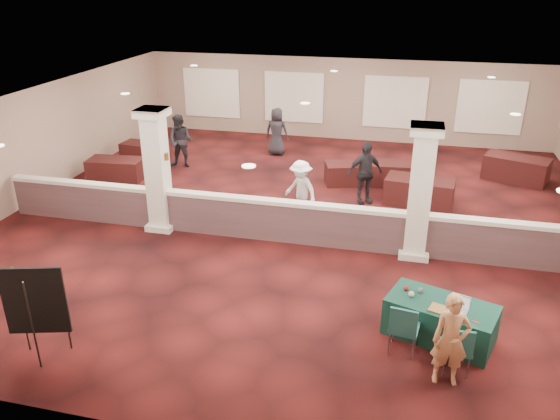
% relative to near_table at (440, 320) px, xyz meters
% --- Properties ---
extents(ground, '(16.00, 16.00, 0.00)m').
position_rel_near_table_xyz_m(ground, '(-3.50, 4.66, -0.37)').
color(ground, '#4F1413').
rests_on(ground, ground).
extents(wall_back, '(16.00, 0.04, 3.20)m').
position_rel_near_table_xyz_m(wall_back, '(-3.50, 12.66, 1.23)').
color(wall_back, gray).
rests_on(wall_back, ground).
extents(wall_front, '(16.00, 0.04, 3.20)m').
position_rel_near_table_xyz_m(wall_front, '(-3.50, -3.34, 1.23)').
color(wall_front, gray).
rests_on(wall_front, ground).
extents(wall_left, '(0.04, 16.00, 3.20)m').
position_rel_near_table_xyz_m(wall_left, '(-11.50, 4.66, 1.23)').
color(wall_left, gray).
rests_on(wall_left, ground).
extents(ceiling, '(16.00, 16.00, 0.02)m').
position_rel_near_table_xyz_m(ceiling, '(-3.50, 4.66, 2.83)').
color(ceiling, silver).
rests_on(ceiling, wall_back).
extents(partition_wall, '(15.60, 0.28, 1.10)m').
position_rel_near_table_xyz_m(partition_wall, '(-3.50, 3.16, 0.20)').
color(partition_wall, '#503638').
rests_on(partition_wall, ground).
extents(column_left, '(0.72, 0.72, 3.20)m').
position_rel_near_table_xyz_m(column_left, '(-7.00, 3.16, 1.27)').
color(column_left, silver).
rests_on(column_left, ground).
extents(column_right, '(0.72, 0.72, 3.20)m').
position_rel_near_table_xyz_m(column_right, '(-0.50, 3.16, 1.27)').
color(column_right, silver).
rests_on(column_right, ground).
extents(sconce_left, '(0.12, 0.12, 0.18)m').
position_rel_near_table_xyz_m(sconce_left, '(-7.28, 3.16, 1.63)').
color(sconce_left, brown).
rests_on(sconce_left, column_left).
extents(sconce_right, '(0.12, 0.12, 0.18)m').
position_rel_near_table_xyz_m(sconce_right, '(-6.72, 3.16, 1.63)').
color(sconce_right, brown).
rests_on(sconce_right, column_left).
extents(near_table, '(2.13, 1.52, 0.74)m').
position_rel_near_table_xyz_m(near_table, '(0.00, 0.00, 0.00)').
color(near_table, '#0E3426').
rests_on(near_table, ground).
extents(conf_chair_main, '(0.52, 0.52, 0.95)m').
position_rel_near_table_xyz_m(conf_chair_main, '(0.23, -0.99, 0.19)').
color(conf_chair_main, '#1E5758').
rests_on(conf_chair_main, ground).
extents(conf_chair_side, '(0.57, 0.57, 1.00)m').
position_rel_near_table_xyz_m(conf_chair_side, '(-0.65, -0.66, 0.22)').
color(conf_chair_side, '#1E5758').
rests_on(conf_chair_side, ground).
extents(easel_board, '(1.03, 0.62, 1.79)m').
position_rel_near_table_xyz_m(easel_board, '(-6.74, -2.22, 0.77)').
color(easel_board, black).
rests_on(easel_board, ground).
extents(woman, '(0.62, 0.44, 1.63)m').
position_rel_near_table_xyz_m(woman, '(0.08, -1.21, 0.45)').
color(woman, tan).
rests_on(woman, ground).
extents(far_table_front_left, '(1.82, 1.04, 0.70)m').
position_rel_near_table_xyz_m(far_table_front_left, '(-10.00, 6.19, -0.02)').
color(far_table_front_left, black).
rests_on(far_table_front_left, ground).
extents(far_table_front_center, '(1.81, 1.29, 0.66)m').
position_rel_near_table_xyz_m(far_table_front_center, '(-2.53, 7.66, -0.04)').
color(far_table_front_center, black).
rests_on(far_table_front_center, ground).
extents(far_table_front_right, '(2.03, 1.21, 0.78)m').
position_rel_near_table_xyz_m(far_table_front_right, '(-0.42, 6.41, 0.02)').
color(far_table_front_right, black).
rests_on(far_table_front_right, ground).
extents(far_table_back_left, '(1.66, 0.93, 0.65)m').
position_rel_near_table_xyz_m(far_table_back_left, '(-9.99, 8.21, -0.04)').
color(far_table_back_left, black).
rests_on(far_table_back_left, ground).
extents(far_table_back_center, '(1.84, 1.04, 0.71)m').
position_rel_near_table_xyz_m(far_table_back_center, '(-1.50, 7.86, -0.01)').
color(far_table_back_center, black).
rests_on(far_table_back_center, ground).
extents(far_table_back_right, '(2.16, 1.62, 0.78)m').
position_rel_near_table_xyz_m(far_table_back_right, '(2.61, 9.20, 0.02)').
color(far_table_back_right, black).
rests_on(far_table_back_right, ground).
extents(attendee_a, '(0.90, 0.53, 1.83)m').
position_rel_near_table_xyz_m(attendee_a, '(-8.45, 7.92, 0.55)').
color(attendee_a, black).
rests_on(attendee_a, ground).
extents(attendee_b, '(1.15, 0.96, 1.64)m').
position_rel_near_table_xyz_m(attendee_b, '(-3.58, 4.66, 0.45)').
color(attendee_b, silver).
rests_on(attendee_b, ground).
extents(attendee_c, '(1.19, 1.01, 1.84)m').
position_rel_near_table_xyz_m(attendee_c, '(-2.00, 6.16, 0.55)').
color(attendee_c, black).
rests_on(attendee_c, ground).
extents(attendee_d, '(0.89, 0.52, 1.74)m').
position_rel_near_table_xyz_m(attendee_d, '(-5.57, 10.03, 0.50)').
color(attendee_d, black).
rests_on(attendee_d, ground).
extents(laptop_base, '(0.39, 0.33, 0.02)m').
position_rel_near_table_xyz_m(laptop_base, '(0.27, -0.14, 0.38)').
color(laptop_base, silver).
rests_on(laptop_base, near_table).
extents(laptop_screen, '(0.32, 0.12, 0.22)m').
position_rel_near_table_xyz_m(laptop_screen, '(0.31, -0.03, 0.50)').
color(laptop_screen, silver).
rests_on(laptop_screen, near_table).
extents(screen_glow, '(0.29, 0.10, 0.19)m').
position_rel_near_table_xyz_m(screen_glow, '(0.31, -0.04, 0.48)').
color(screen_glow, '#B0B8D3').
rests_on(screen_glow, near_table).
extents(knitting, '(0.48, 0.42, 0.03)m').
position_rel_near_table_xyz_m(knitting, '(-0.03, -0.26, 0.38)').
color(knitting, orange).
rests_on(knitting, near_table).
extents(yarn_cream, '(0.11, 0.11, 0.11)m').
position_rel_near_table_xyz_m(yarn_cream, '(-0.56, 0.08, 0.42)').
color(yarn_cream, beige).
rests_on(yarn_cream, near_table).
extents(yarn_red, '(0.10, 0.10, 0.10)m').
position_rel_near_table_xyz_m(yarn_red, '(-0.65, 0.27, 0.42)').
color(yarn_red, maroon).
rests_on(yarn_red, near_table).
extents(yarn_grey, '(0.11, 0.11, 0.11)m').
position_rel_near_table_xyz_m(yarn_grey, '(-0.39, 0.26, 0.42)').
color(yarn_grey, '#4C4C51').
rests_on(yarn_grey, near_table).
extents(scissors, '(0.12, 0.07, 0.01)m').
position_rel_near_table_xyz_m(scissors, '(0.53, -0.48, 0.37)').
color(scissors, red).
rests_on(scissors, near_table).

